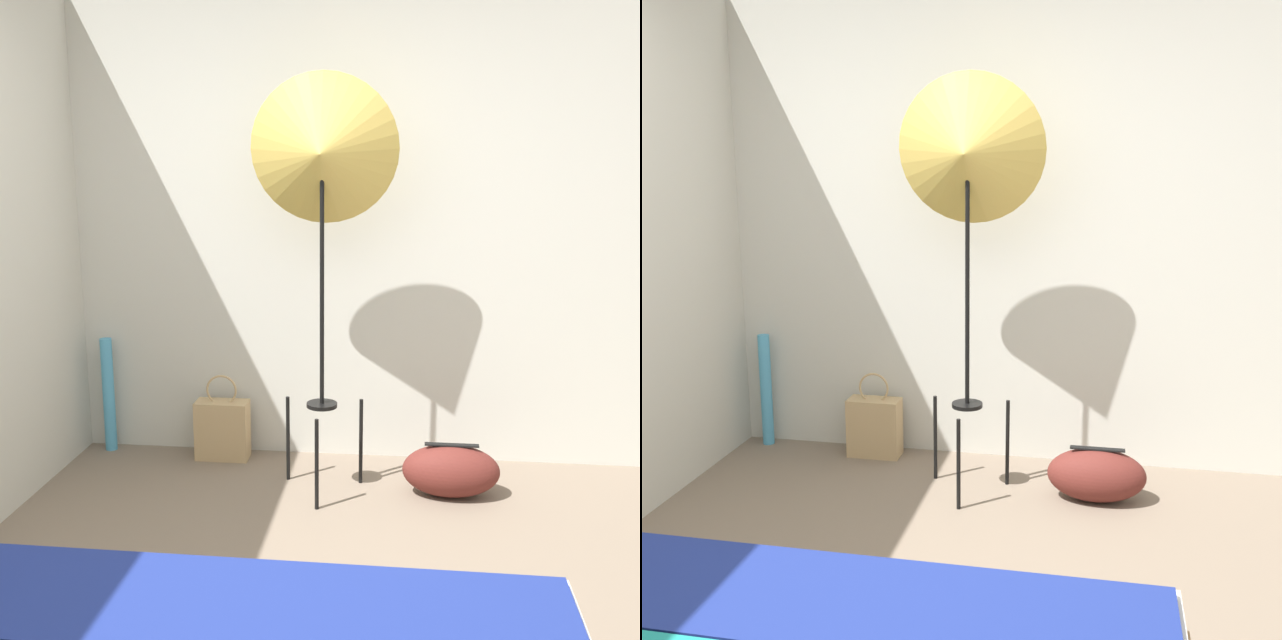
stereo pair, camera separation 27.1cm
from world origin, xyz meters
The scene contains 5 objects.
wall_back centered at (0.00, 2.12, 1.30)m, with size 8.00×0.05×2.60m.
photo_umbrella centered at (0.01, 1.59, 1.70)m, with size 0.73×0.39×2.09m.
tote_bag centered at (-0.60, 1.96, 0.17)m, with size 0.30×0.14×0.49m.
duffel_bag centered at (0.67, 1.60, 0.13)m, with size 0.49×0.27×0.28m.
paper_roll centered at (-1.29, 2.02, 0.34)m, with size 0.07×0.07×0.67m.
Camera 2 is at (0.69, -1.96, 1.64)m, focal length 42.00 mm.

